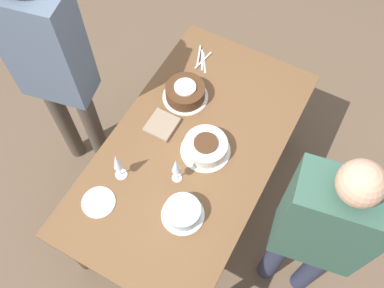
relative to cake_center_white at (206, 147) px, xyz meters
name	(u,v)px	position (x,y,z in m)	size (l,w,h in m)	color
ground_plane	(192,197)	(0.02, -0.07, -0.78)	(12.00, 12.00, 0.00)	brown
dining_table	(192,156)	(0.02, -0.07, -0.14)	(1.66, 0.92, 0.73)	brown
cake_center_white	(206,147)	(0.00, 0.00, 0.00)	(0.28, 0.28, 0.10)	white
cake_front_chocolate	(185,92)	(-0.27, -0.28, 0.00)	(0.28, 0.28, 0.11)	white
cake_back_decorated	(183,212)	(0.39, 0.07, 0.00)	(0.23, 0.23, 0.08)	white
wine_glass_near	(117,162)	(0.35, -0.34, 0.11)	(0.07, 0.07, 0.23)	silver
wine_glass_far	(176,166)	(0.22, -0.06, 0.10)	(0.06, 0.06, 0.21)	silver
dessert_plate_right	(99,202)	(0.55, -0.35, -0.04)	(0.18, 0.18, 0.01)	silver
fork_pile	(202,60)	(-0.57, -0.33, -0.04)	(0.18, 0.14, 0.01)	silver
napkin_stack	(162,125)	(-0.02, -0.30, -0.03)	(0.17, 0.16, 0.03)	gray
person_cutting	(52,64)	(0.09, -0.90, 0.28)	(0.30, 0.44, 1.74)	#4C4238
person_watching	(320,231)	(0.23, 0.71, 0.18)	(0.28, 0.43, 1.59)	#2D334C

